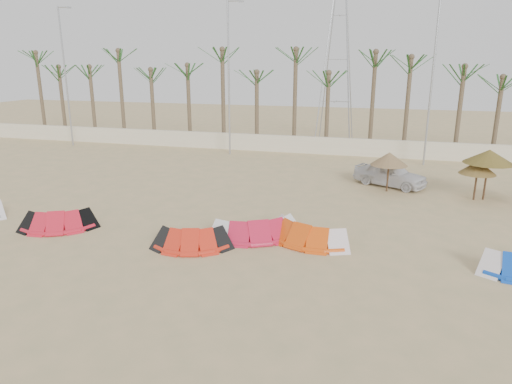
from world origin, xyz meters
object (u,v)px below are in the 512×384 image
(parasol_mid, at_px, (489,157))
(parasol_right, at_px, (478,167))
(car, at_px, (390,174))
(kite_red_right, at_px, (258,226))
(kite_orange, at_px, (307,230))
(parasol_left, at_px, (389,159))
(kite_red_left, at_px, (63,218))
(kite_red_mid, at_px, (195,236))

(parasol_mid, bearing_deg, parasol_right, -160.66)
(car, bearing_deg, parasol_mid, -82.26)
(kite_red_right, xyz_separation_m, kite_orange, (1.98, 0.06, -0.00))
(parasol_left, bearing_deg, car, 83.94)
(kite_red_left, xyz_separation_m, kite_red_mid, (6.22, -0.39, -0.00))
(kite_red_right, height_order, parasol_right, parasol_right)
(kite_red_right, distance_m, parasol_left, 9.74)
(kite_red_right, height_order, parasol_left, parasol_left)
(kite_red_left, bearing_deg, kite_red_mid, -3.55)
(parasol_left, bearing_deg, parasol_right, -5.90)
(kite_red_left, relative_size, parasol_mid, 1.36)
(kite_red_mid, distance_m, kite_orange, 4.41)
(kite_red_mid, bearing_deg, kite_orange, 23.99)
(kite_red_left, xyz_separation_m, parasol_right, (17.57, 9.14, 1.29))
(kite_orange, height_order, parasol_mid, parasol_mid)
(parasol_mid, xyz_separation_m, car, (-4.64, 1.51, -1.55))
(car, bearing_deg, kite_red_right, 177.28)
(parasol_mid, bearing_deg, parasol_left, 176.66)
(parasol_left, height_order, car, parasol_left)
(kite_red_right, xyz_separation_m, parasol_left, (5.00, 8.24, 1.38))
(kite_red_right, bearing_deg, parasol_mid, 39.14)
(kite_red_left, xyz_separation_m, car, (13.40, 10.82, 0.27))
(kite_orange, relative_size, parasol_mid, 1.49)
(parasol_right, xyz_separation_m, car, (-4.17, 1.68, -1.01))
(kite_red_left, relative_size, kite_red_mid, 1.08)
(kite_red_left, distance_m, parasol_left, 16.43)
(kite_red_mid, distance_m, parasol_right, 14.88)
(kite_red_mid, bearing_deg, parasol_mid, 39.34)
(kite_orange, bearing_deg, parasol_right, 46.55)
(kite_red_right, distance_m, parasol_right, 12.20)
(parasol_left, xyz_separation_m, car, (0.13, 1.23, -1.11))
(parasol_left, xyz_separation_m, parasol_mid, (4.77, -0.28, 0.44))
(kite_red_left, height_order, kite_red_mid, same)
(kite_red_mid, xyz_separation_m, kite_red_right, (2.05, 1.73, 0.00))
(kite_red_mid, bearing_deg, kite_red_right, 40.26)
(kite_orange, xyz_separation_m, car, (3.16, 9.41, 0.27))
(parasol_mid, height_order, car, parasol_mid)
(parasol_mid, bearing_deg, kite_red_mid, -140.66)
(kite_red_mid, relative_size, parasol_left, 1.52)
(kite_orange, distance_m, parasol_left, 8.83)
(kite_red_mid, height_order, kite_orange, same)
(parasol_mid, xyz_separation_m, parasol_right, (-0.47, -0.17, -0.54))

